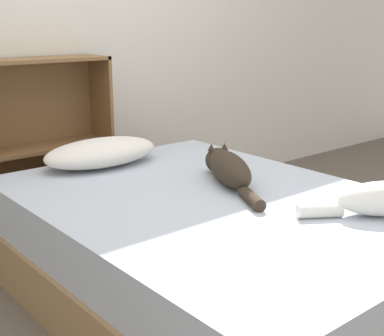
{
  "coord_description": "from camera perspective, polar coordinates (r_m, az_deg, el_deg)",
  "views": [
    {
      "loc": [
        -1.43,
        -1.58,
        1.19
      ],
      "look_at": [
        0.0,
        0.14,
        0.57
      ],
      "focal_mm": 50.0,
      "sensor_mm": 36.0,
      "label": 1
    }
  ],
  "objects": [
    {
      "name": "ground_plane",
      "position": [
        2.44,
        2.21,
        -13.7
      ],
      "size": [
        8.0,
        8.0,
        0.0
      ],
      "primitive_type": "plane",
      "color": "brown"
    },
    {
      "name": "bookshelf",
      "position": [
        3.12,
        -18.23,
        2.22
      ],
      "size": [
        0.97,
        0.26,
        0.99
      ],
      "color": "brown",
      "rests_on": "ground_plane"
    },
    {
      "name": "wall_back",
      "position": [
        3.3,
        -14.59,
        16.06
      ],
      "size": [
        8.0,
        0.06,
        2.5
      ],
      "color": "silver",
      "rests_on": "ground_plane"
    },
    {
      "name": "bed",
      "position": [
        2.34,
        2.27,
        -8.75
      ],
      "size": [
        1.36,
        1.91,
        0.47
      ],
      "color": "#99754C",
      "rests_on": "ground_plane"
    },
    {
      "name": "pillow",
      "position": [
        2.77,
        -9.64,
        1.65
      ],
      "size": [
        0.61,
        0.33,
        0.14
      ],
      "color": "white",
      "rests_on": "bed"
    },
    {
      "name": "cat_dark",
      "position": [
        2.45,
        3.88,
        -0.02
      ],
      "size": [
        0.35,
        0.59,
        0.15
      ],
      "rotation": [
        0.0,
        0.0,
        1.12
      ],
      "color": "#33281E",
      "rests_on": "bed"
    }
  ]
}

